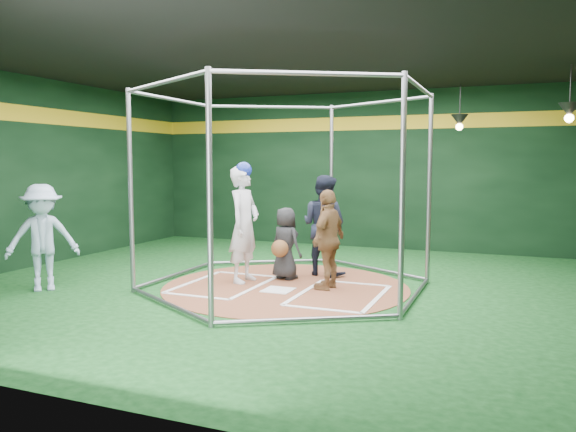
% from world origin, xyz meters
% --- Properties ---
extents(room_shell, '(10.10, 9.10, 3.53)m').
position_xyz_m(room_shell, '(0.00, 0.01, 1.75)').
color(room_shell, '#0C3912').
rests_on(room_shell, ground).
extents(clay_disc, '(3.80, 3.80, 0.01)m').
position_xyz_m(clay_disc, '(0.00, 0.00, 0.01)').
color(clay_disc, brown).
rests_on(clay_disc, ground).
extents(home_plate, '(0.43, 0.43, 0.01)m').
position_xyz_m(home_plate, '(0.00, -0.30, 0.02)').
color(home_plate, white).
rests_on(home_plate, clay_disc).
extents(batter_box_left, '(1.17, 1.77, 0.01)m').
position_xyz_m(batter_box_left, '(-0.95, -0.25, 0.02)').
color(batter_box_left, white).
rests_on(batter_box_left, clay_disc).
extents(batter_box_right, '(1.17, 1.77, 0.01)m').
position_xyz_m(batter_box_right, '(0.95, -0.25, 0.02)').
color(batter_box_right, white).
rests_on(batter_box_right, clay_disc).
extents(batting_cage, '(4.05, 4.67, 3.00)m').
position_xyz_m(batting_cage, '(-0.00, -0.00, 1.50)').
color(batting_cage, gray).
rests_on(batting_cage, ground).
extents(pendant_lamp_near, '(0.34, 0.34, 0.90)m').
position_xyz_m(pendant_lamp_near, '(2.20, 3.60, 2.74)').
color(pendant_lamp_near, black).
rests_on(pendant_lamp_near, room_shell).
extents(pendant_lamp_far, '(0.34, 0.34, 0.90)m').
position_xyz_m(pendant_lamp_far, '(4.00, 2.00, 2.74)').
color(pendant_lamp_far, black).
rests_on(pendant_lamp_far, room_shell).
extents(batter_figure, '(0.47, 0.69, 1.92)m').
position_xyz_m(batter_figure, '(-0.75, 0.07, 0.97)').
color(batter_figure, silver).
rests_on(batter_figure, clay_disc).
extents(visitor_leopard, '(0.51, 0.93, 1.51)m').
position_xyz_m(visitor_leopard, '(0.66, 0.10, 0.77)').
color(visitor_leopard, '#AA7B48').
rests_on(visitor_leopard, clay_disc).
extents(catcher_figure, '(0.68, 0.67, 1.18)m').
position_xyz_m(catcher_figure, '(-0.22, 0.52, 0.60)').
color(catcher_figure, black).
rests_on(catcher_figure, clay_disc).
extents(umpire, '(0.97, 0.84, 1.70)m').
position_xyz_m(umpire, '(0.26, 1.10, 0.86)').
color(umpire, black).
rests_on(umpire, clay_disc).
extents(bystander_blue, '(1.15, 1.16, 1.61)m').
position_xyz_m(bystander_blue, '(-3.31, -1.57, 0.80)').
color(bystander_blue, '#A4BEDA').
rests_on(bystander_blue, ground).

